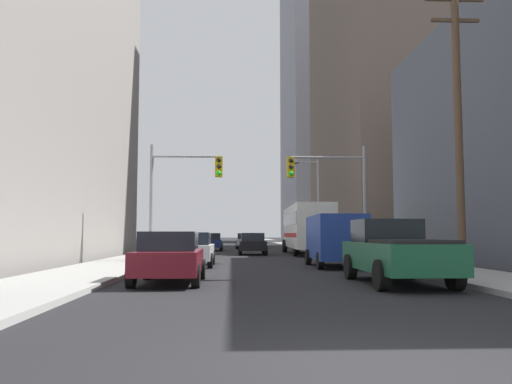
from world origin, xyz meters
The scene contains 17 objects.
ground_plane centered at (0.00, 0.00, 0.00)m, with size 400.00×400.00×0.00m, color black.
sidewalk_left centered at (-6.48, 50.00, 0.07)m, with size 3.22×160.00×0.15m, color #9E9E99.
sidewalk_right centered at (6.48, 50.00, 0.07)m, with size 3.22×160.00×0.15m, color #9E9E99.
city_bus centered at (3.97, 31.21, 1.93)m, with size 2.84×11.57×3.40m.
pickup_truck_green centered at (3.39, 9.39, 0.93)m, with size 2.20×5.40×1.90m.
cargo_van_blue centered at (3.19, 17.18, 1.29)m, with size 2.18×5.28×2.26m.
sedan_maroon centered at (-3.21, 9.80, 0.77)m, with size 1.95×4.22×1.52m.
sedan_white centered at (-3.16, 17.77, 0.77)m, with size 1.95×4.22×1.52m.
sedan_black centered at (0.06, 30.75, 0.77)m, with size 1.95×4.21×1.52m.
sedan_navy centered at (-3.16, 39.31, 0.77)m, with size 1.95×4.23×1.52m.
sedan_silver centered at (-0.03, 45.07, 0.77)m, with size 1.95×4.23×1.52m.
traffic_signal_near_left centered at (-3.91, 20.65, 4.04)m, with size 3.69×0.44×6.00m.
traffic_signal_near_right centered at (3.71, 20.65, 4.06)m, with size 4.12×0.44×6.00m.
utility_pole_right centered at (6.81, 12.49, 5.63)m, with size 2.20×0.28×10.70m.
street_lamp_right centered at (5.24, 35.70, 4.52)m, with size 2.20×0.32×7.50m.
building_right_mid_block centered at (18.09, 49.29, 17.91)m, with size 17.88×27.08×35.82m, color #66564C.
building_right_far_highrise centered at (18.69, 93.25, 29.69)m, with size 18.79×27.79×59.38m, color #93939E.
Camera 1 is at (-1.38, -5.57, 1.45)m, focal length 36.21 mm.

